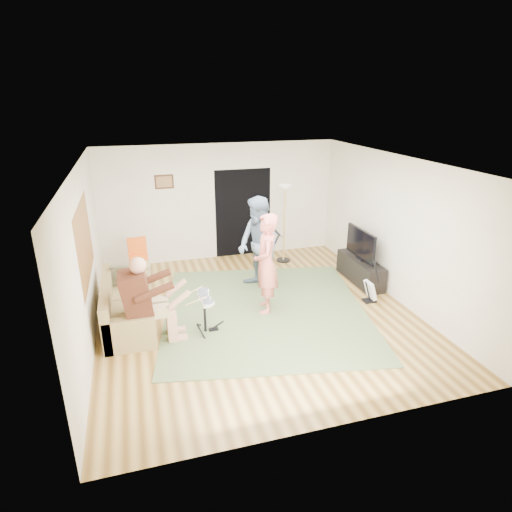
% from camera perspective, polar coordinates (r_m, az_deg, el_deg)
% --- Properties ---
extents(floor, '(6.00, 6.00, 0.00)m').
position_cam_1_polar(floor, '(7.85, 0.01, -7.52)').
color(floor, brown).
rests_on(floor, ground).
extents(walls, '(5.50, 6.00, 2.70)m').
position_cam_1_polar(walls, '(7.30, 0.01, 1.84)').
color(walls, silver).
rests_on(walls, floor).
extents(ceiling, '(6.00, 6.00, 0.00)m').
position_cam_1_polar(ceiling, '(6.98, 0.01, 12.37)').
color(ceiling, white).
rests_on(ceiling, walls).
extents(window_blinds, '(0.00, 2.05, 2.05)m').
position_cam_1_polar(window_blinds, '(7.21, -21.90, 1.71)').
color(window_blinds, '#965F2E').
rests_on(window_blinds, walls).
extents(doorway, '(2.10, 0.00, 2.10)m').
position_cam_1_polar(doorway, '(10.29, -1.73, 5.75)').
color(doorway, black).
rests_on(doorway, walls).
extents(picture_frame, '(0.42, 0.03, 0.32)m').
position_cam_1_polar(picture_frame, '(9.82, -12.15, 9.65)').
color(picture_frame, '#3F2314').
rests_on(picture_frame, walls).
extents(area_rug, '(4.26, 4.48, 0.02)m').
position_cam_1_polar(area_rug, '(7.90, 1.24, -7.26)').
color(area_rug, '#52673E').
rests_on(area_rug, floor).
extents(sofa, '(0.80, 1.94, 0.79)m').
position_cam_1_polar(sofa, '(7.70, -17.20, -6.94)').
color(sofa, '#957D4A').
rests_on(sofa, floor).
extents(drummer, '(0.94, 0.52, 1.44)m').
position_cam_1_polar(drummer, '(6.98, -13.94, -6.83)').
color(drummer, '#492214').
rests_on(drummer, sofa).
extents(drum_kit, '(0.37, 0.66, 0.68)m').
position_cam_1_polar(drum_kit, '(7.16, -6.83, -7.94)').
color(drum_kit, black).
rests_on(drum_kit, floor).
extents(singer, '(0.58, 0.75, 1.82)m').
position_cam_1_polar(singer, '(7.56, 1.34, -1.05)').
color(singer, '#DE6B60').
rests_on(singer, floor).
extents(microphone, '(0.06, 0.06, 0.24)m').
position_cam_1_polar(microphone, '(7.46, 2.84, 2.31)').
color(microphone, black).
rests_on(microphone, singer).
extents(guitarist, '(0.97, 1.10, 1.91)m').
position_cam_1_polar(guitarist, '(8.33, 0.36, 1.40)').
color(guitarist, slate).
rests_on(guitarist, floor).
extents(guitar_held, '(0.14, 0.60, 0.26)m').
position_cam_1_polar(guitar_held, '(8.28, 1.70, 3.78)').
color(guitar_held, white).
rests_on(guitar_held, guitarist).
extents(guitar_spare, '(0.30, 0.27, 0.83)m').
position_cam_1_polar(guitar_spare, '(8.43, 15.03, -4.40)').
color(guitar_spare, black).
rests_on(guitar_spare, floor).
extents(torchiere_lamp, '(0.33, 0.33, 1.82)m').
position_cam_1_polar(torchiere_lamp, '(9.82, 3.83, 6.18)').
color(torchiere_lamp, black).
rests_on(torchiere_lamp, floor).
extents(dining_chair, '(0.43, 0.45, 0.95)m').
position_cam_1_polar(dining_chair, '(9.24, -15.21, -1.45)').
color(dining_chair, tan).
rests_on(dining_chair, floor).
extents(tv_cabinet, '(0.40, 1.40, 0.50)m').
position_cam_1_polar(tv_cabinet, '(9.26, 13.74, -1.85)').
color(tv_cabinet, black).
rests_on(tv_cabinet, floor).
extents(television, '(0.06, 1.05, 0.60)m').
position_cam_1_polar(television, '(9.03, 13.79, 1.63)').
color(television, black).
rests_on(television, tv_cabinet).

